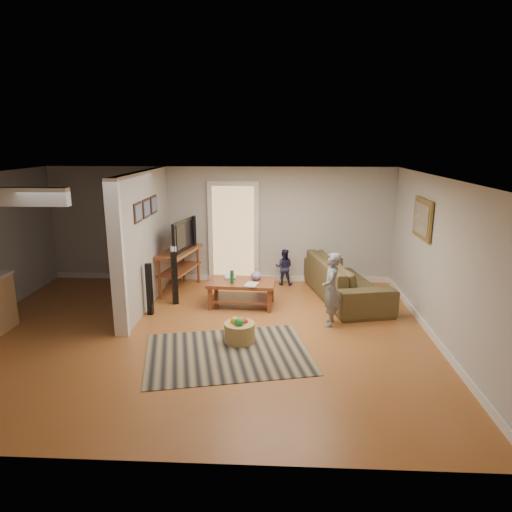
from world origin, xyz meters
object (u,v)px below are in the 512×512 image
Objects in this scene: sofa at (344,297)px; speaker_right at (175,278)px; child at (329,324)px; toy_basket at (240,331)px; tv_console at (180,254)px; toddler at (284,284)px; coffee_table at (243,286)px; speaker_left at (149,289)px.

speaker_right reaches higher than sofa.
child is (-0.44, -1.43, 0.00)m from sofa.
sofa is 2.91m from toy_basket.
tv_console reaches higher than toddler.
toy_basket is (0.08, -1.61, -0.20)m from coffee_table.
toy_basket is 0.60× the size of toddler.
child is at bearing -28.67° from coffee_table.
sofa is 2.05× the size of coffee_table.
speaker_right is at bearing 64.94° from speaker_left.
tv_console reaches higher than child.
child reaches higher than sofa.
coffee_table is 1.62m from toy_basket.
toy_basket is (1.69, -1.07, -0.30)m from speaker_left.
coffee_table is 1.62× the size of toddler.
toddler is (0.79, 1.34, -0.38)m from coffee_table.
toy_basket reaches higher than sofa.
toy_basket is 0.38× the size of child.
toddler is at bearing 45.55° from sofa.
toy_basket is at bearing -27.73° from speaker_left.
sofa is 5.52× the size of toy_basket.
tv_console is 0.84m from speaker_right.
tv_console is at bearing 120.51° from toy_basket.
coffee_table is at bearing 66.14° from toddler.
coffee_table is 0.89× the size of tv_console.
sofa is 2.09× the size of child.
tv_console is 1.42× the size of speaker_right.
speaker_right is 1.29× the size of toddler.
toddler is (2.14, 0.51, -0.78)m from tv_console.
tv_console reaches higher than toy_basket.
speaker_right is 2.16m from toy_basket.
tv_console is at bearing 83.59° from speaker_left.
speaker_right is at bearing -97.96° from child.
tv_console reaches higher than speaker_right.
speaker_right is at bearing 38.64° from toddler.
child is at bearing 150.76° from sofa.
coffee_table is at bearing 22.85° from speaker_left.
toy_basket is at bearing -47.95° from tv_console.
tv_console is (-1.35, 0.82, 0.41)m from coffee_table.
speaker_left reaches higher than coffee_table.
child is (3.16, -0.31, -0.48)m from speaker_left.
speaker_left is at bearing 44.52° from toddler.
sofa is at bearing 7.38° from tv_console.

